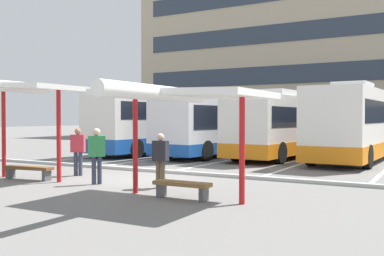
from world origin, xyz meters
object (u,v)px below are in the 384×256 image
at_px(bench_1, 182,186).
at_px(waiting_passenger_2, 78,148).
at_px(coach_bus_3, 359,125).
at_px(waiting_shelter_1, 180,96).
at_px(coach_bus_0, 161,123).
at_px(waiting_passenger_0, 97,152).
at_px(coach_bus_2, 286,126).
at_px(waiting_passenger_1, 160,157).
at_px(bench_0, 28,170).
at_px(waiting_shelter_0, 23,89).
at_px(coach_bus_1, 221,125).

xyz_separation_m(bench_1, waiting_passenger_2, (-5.65, 2.15, 0.67)).
xyz_separation_m(coach_bus_3, waiting_shelter_1, (-2.15, -13.74, 0.88)).
xyz_separation_m(coach_bus_0, coach_bus_3, (11.02, 1.25, -0.04)).
xyz_separation_m(coach_bus_3, waiting_passenger_2, (-7.80, -11.48, -0.76)).
distance_m(coach_bus_0, waiting_passenger_0, 12.63).
relative_size(coach_bus_2, coach_bus_3, 0.92).
xyz_separation_m(waiting_passenger_0, waiting_passenger_1, (2.16, 0.36, -0.09)).
bearing_deg(bench_0, waiting_passenger_1, 8.32).
height_order(coach_bus_3, waiting_passenger_1, coach_bus_3).
bearing_deg(bench_0, coach_bus_3, 56.94).
height_order(coach_bus_0, waiting_shelter_0, coach_bus_0).
relative_size(coach_bus_3, bench_0, 6.09).
bearing_deg(waiting_shelter_0, waiting_passenger_1, 10.29).
height_order(waiting_passenger_0, waiting_passenger_1, waiting_passenger_0).
bearing_deg(waiting_shelter_1, coach_bus_1, 111.33).
distance_m(bench_0, waiting_passenger_1, 4.97).
bearing_deg(bench_0, coach_bus_1, 83.74).
bearing_deg(coach_bus_1, waiting_passenger_1, -72.92).
height_order(coach_bus_3, bench_0, coach_bus_3).
bearing_deg(waiting_shelter_0, waiting_passenger_2, 68.16).
bearing_deg(coach_bus_0, waiting_passenger_2, -72.55).
bearing_deg(waiting_passenger_0, coach_bus_3, 65.50).
bearing_deg(coach_bus_1, waiting_passenger_0, -83.40).
distance_m(bench_1, waiting_passenger_0, 3.83).
bearing_deg(bench_1, bench_0, 175.16).
relative_size(bench_1, waiting_passenger_1, 0.96).
bearing_deg(bench_0, waiting_passenger_0, 7.43).
bearing_deg(bench_1, coach_bus_3, 81.04).
relative_size(coach_bus_2, bench_0, 5.59).
bearing_deg(waiting_passenger_2, waiting_shelter_0, -111.84).
bearing_deg(waiting_shelter_1, waiting_passenger_1, 137.45).
distance_m(coach_bus_0, coach_bus_1, 3.86).
distance_m(coach_bus_2, waiting_passenger_1, 12.16).
distance_m(coach_bus_0, waiting_shelter_1, 15.34).
distance_m(coach_bus_1, bench_0, 12.37).
bearing_deg(bench_1, waiting_shelter_0, 176.71).
distance_m(waiting_shelter_1, waiting_passenger_0, 4.12).
bearing_deg(waiting_passenger_2, coach_bus_2, 69.69).
bearing_deg(waiting_shelter_0, coach_bus_0, 101.75).
distance_m(coach_bus_3, waiting_passenger_0, 14.01).
distance_m(coach_bus_2, bench_0, 13.80).
bearing_deg(waiting_shelter_0, bench_0, 90.00).
bearing_deg(bench_0, waiting_shelter_1, -5.88).
height_order(waiting_shelter_0, waiting_passenger_2, waiting_shelter_0).
height_order(bench_0, waiting_shelter_1, waiting_shelter_1).
xyz_separation_m(coach_bus_3, waiting_passenger_0, (-5.80, -12.73, -0.73)).
bearing_deg(coach_bus_3, bench_1, -98.96).
bearing_deg(bench_1, waiting_shelter_1, -90.00).
bearing_deg(waiting_passenger_0, coach_bus_0, 114.42).
relative_size(waiting_passenger_0, waiting_passenger_2, 1.03).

